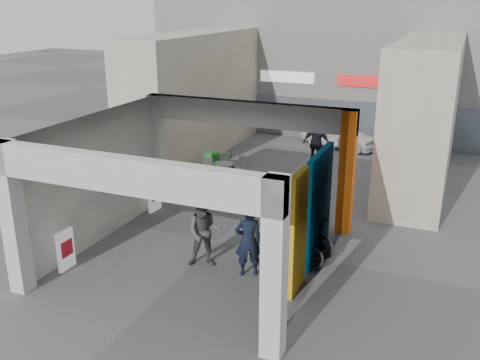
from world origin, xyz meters
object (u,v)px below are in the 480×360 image
at_px(man_back_turned, 204,232).
at_px(bicycle_rear, 292,249).
at_px(white_van, 340,133).
at_px(man_elderly, 286,210).
at_px(cafe_set, 224,172).
at_px(produce_stand, 216,166).
at_px(bicycle_front, 303,233).
at_px(man_crates, 317,144).
at_px(man_with_dog, 248,241).
at_px(border_collie, 249,240).

xyz_separation_m(man_back_turned, bicycle_rear, (2.01, 0.77, -0.40)).
bearing_deg(white_van, man_elderly, -155.01).
relative_size(cafe_set, produce_stand, 1.25).
xyz_separation_m(bicycle_front, white_van, (-1.44, 10.65, 0.12)).
distance_m(man_crates, white_van, 3.41).
bearing_deg(man_with_dog, produce_stand, -89.10).
bearing_deg(man_elderly, man_crates, 107.54).
bearing_deg(bicycle_rear, cafe_set, 37.93).
height_order(man_with_dog, man_crates, man_crates).
distance_m(man_elderly, bicycle_rear, 1.52).
bearing_deg(man_with_dog, man_elderly, -126.71).
xyz_separation_m(man_with_dog, bicycle_front, (0.86, 1.70, -0.38)).
height_order(man_elderly, bicycle_rear, man_elderly).
height_order(man_crates, bicycle_front, man_crates).
relative_size(man_with_dog, man_back_turned, 0.99).
bearing_deg(white_van, man_crates, -162.70).
bearing_deg(bicycle_rear, border_collie, 70.84).
xyz_separation_m(man_back_turned, man_elderly, (1.40, 2.10, 0.01)).
height_order(border_collie, man_back_turned, man_back_turned).
xyz_separation_m(man_back_turned, man_crates, (0.39, 8.95, 0.07)).
distance_m(cafe_set, white_van, 6.88).
bearing_deg(bicycle_front, man_back_turned, 149.24).
bearing_deg(man_back_turned, man_elderly, 33.41).
height_order(border_collie, man_with_dog, man_with_dog).
relative_size(man_back_turned, man_elderly, 0.99).
bearing_deg(bicycle_front, bicycle_rear, -160.86).
height_order(cafe_set, man_elderly, man_elderly).
relative_size(cafe_set, man_elderly, 0.82).
height_order(man_with_dog, man_back_turned, man_back_turned).
xyz_separation_m(produce_stand, man_back_turned, (2.83, -6.69, 0.58)).
height_order(border_collie, bicycle_front, bicycle_front).
bearing_deg(white_van, bicycle_rear, -152.58).
bearing_deg(man_with_dog, man_back_turned, -30.09).
xyz_separation_m(border_collie, man_elderly, (0.73, 0.89, 0.63)).
bearing_deg(man_back_turned, cafe_set, 87.55).
xyz_separation_m(man_with_dog, bicycle_rear, (0.86, 0.77, -0.40)).
bearing_deg(bicycle_rear, white_van, 6.19).
height_order(man_elderly, bicycle_front, man_elderly).
xyz_separation_m(produce_stand, man_elderly, (4.24, -4.59, 0.59)).
bearing_deg(cafe_set, bicycle_front, -45.76).
bearing_deg(man_elderly, white_van, 103.79).
bearing_deg(produce_stand, bicycle_front, -68.08).
distance_m(produce_stand, border_collie, 6.51).
relative_size(man_with_dog, bicycle_front, 0.93).
xyz_separation_m(produce_stand, bicycle_rear, (4.84, -5.92, 0.17)).
height_order(man_back_turned, man_elderly, man_elderly).
bearing_deg(man_with_dog, bicycle_rear, -167.79).
distance_m(border_collie, man_back_turned, 1.52).
bearing_deg(cafe_set, white_van, 65.66).
bearing_deg(man_crates, bicycle_front, 110.95).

